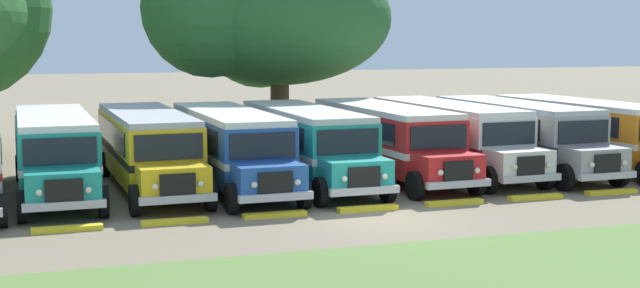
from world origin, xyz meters
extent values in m
plane|color=#84755B|center=(0.00, 0.00, 0.00)|extent=(220.00, 220.00, 0.00)
cylinder|color=black|center=(-11.06, 2.52, 0.50)|extent=(0.32, 1.01, 1.00)
cube|color=teal|center=(-9.38, 8.18, 1.55)|extent=(2.61, 9.23, 2.10)
cube|color=white|center=(-9.38, 8.18, 1.38)|extent=(2.64, 9.25, 0.24)
cube|color=black|center=(-8.12, 8.49, 2.05)|extent=(0.13, 8.00, 0.80)
cube|color=black|center=(-10.66, 8.46, 2.05)|extent=(0.13, 8.00, 0.80)
cube|color=silver|center=(-9.38, 8.18, 2.71)|extent=(2.52, 9.13, 0.22)
cube|color=teal|center=(-9.32, 2.88, 1.02)|extent=(2.22, 1.43, 1.05)
cube|color=black|center=(-9.31, 2.14, 1.05)|extent=(1.10, 0.11, 0.70)
cube|color=#B7B7BC|center=(-9.31, 2.10, 0.62)|extent=(2.40, 0.23, 0.24)
cube|color=black|center=(-9.33, 3.55, 2.05)|extent=(2.20, 0.09, 0.84)
cube|color=white|center=(-9.44, 12.80, 1.45)|extent=(0.90, 0.07, 1.30)
sphere|color=#EAE5C6|center=(-8.61, 2.10, 1.05)|extent=(0.20, 0.20, 0.20)
sphere|color=#EAE5C6|center=(-10.01, 2.08, 1.05)|extent=(0.20, 0.20, 0.20)
cylinder|color=black|center=(-8.12, 2.99, 0.50)|extent=(0.29, 1.00, 1.00)
cylinder|color=black|center=(-10.52, 2.97, 0.50)|extent=(0.29, 1.00, 1.00)
cylinder|color=black|center=(-8.22, 11.19, 0.50)|extent=(0.29, 1.00, 1.00)
cylinder|color=black|center=(-10.62, 11.16, 0.50)|extent=(0.29, 1.00, 1.00)
cube|color=yellow|center=(-6.11, 8.14, 1.55)|extent=(2.71, 9.26, 2.10)
cube|color=black|center=(-6.11, 8.14, 1.38)|extent=(2.74, 9.28, 0.24)
cube|color=black|center=(-4.84, 8.47, 2.05)|extent=(0.22, 8.00, 0.80)
cube|color=black|center=(-7.38, 8.41, 2.05)|extent=(0.22, 8.00, 0.80)
cube|color=#B2B2B7|center=(-6.11, 8.14, 2.71)|extent=(2.63, 9.15, 0.22)
cube|color=yellow|center=(-5.98, 2.84, 1.02)|extent=(2.23, 1.45, 1.05)
cube|color=black|center=(-5.97, 2.10, 1.05)|extent=(1.10, 0.13, 0.70)
cube|color=#B7B7BC|center=(-5.97, 2.06, 0.62)|extent=(2.40, 0.26, 0.24)
cube|color=black|center=(-6.00, 3.51, 2.05)|extent=(2.20, 0.11, 0.84)
cube|color=black|center=(-6.21, 12.76, 1.45)|extent=(0.90, 0.08, 1.30)
sphere|color=#EAE5C6|center=(-5.27, 2.07, 1.05)|extent=(0.20, 0.20, 0.20)
sphere|color=#EAE5C6|center=(-6.67, 2.03, 1.05)|extent=(0.20, 0.20, 0.20)
cylinder|color=black|center=(-4.79, 2.97, 0.50)|extent=(0.30, 1.01, 1.00)
cylinder|color=black|center=(-7.19, 2.91, 0.50)|extent=(0.30, 1.01, 1.00)
cylinder|color=black|center=(-4.98, 11.16, 0.50)|extent=(0.30, 1.01, 1.00)
cylinder|color=black|center=(-7.38, 11.11, 0.50)|extent=(0.30, 1.01, 1.00)
cube|color=#23519E|center=(-3.16, 7.50, 1.55)|extent=(2.69, 9.25, 2.10)
cube|color=silver|center=(-3.16, 7.50, 1.38)|extent=(2.72, 9.27, 0.24)
cube|color=black|center=(-1.90, 7.83, 2.05)|extent=(0.20, 8.00, 0.80)
cube|color=black|center=(-4.44, 7.78, 2.05)|extent=(0.20, 8.00, 0.80)
cube|color=silver|center=(-3.16, 7.50, 2.71)|extent=(2.60, 9.15, 0.22)
cube|color=#23519E|center=(-3.05, 2.20, 1.02)|extent=(2.23, 1.44, 1.05)
cube|color=black|center=(-3.04, 1.46, 1.05)|extent=(1.10, 0.12, 0.70)
cube|color=#B7B7BC|center=(-3.04, 1.42, 0.62)|extent=(2.40, 0.25, 0.24)
cube|color=black|center=(-3.07, 2.87, 2.05)|extent=(2.20, 0.10, 0.84)
cube|color=silver|center=(-3.26, 12.12, 1.45)|extent=(0.90, 0.08, 1.30)
sphere|color=#EAE5C6|center=(-2.34, 1.43, 1.05)|extent=(0.20, 0.20, 0.20)
sphere|color=#EAE5C6|center=(-3.74, 1.40, 1.05)|extent=(0.20, 0.20, 0.20)
cylinder|color=black|center=(-1.86, 2.33, 0.50)|extent=(0.30, 1.01, 1.00)
cylinder|color=black|center=(-4.26, 2.28, 0.50)|extent=(0.30, 1.01, 1.00)
cylinder|color=black|center=(-2.02, 10.53, 0.50)|extent=(0.30, 1.01, 1.00)
cylinder|color=black|center=(-4.42, 10.48, 0.50)|extent=(0.30, 1.01, 1.00)
cube|color=teal|center=(-0.15, 7.66, 1.55)|extent=(2.67, 9.25, 2.10)
cube|color=white|center=(-0.15, 7.66, 1.38)|extent=(2.70, 9.27, 0.24)
cube|color=black|center=(1.12, 7.98, 2.05)|extent=(0.19, 8.00, 0.80)
cube|color=black|center=(-1.42, 7.93, 2.05)|extent=(0.19, 8.00, 0.80)
cube|color=beige|center=(-0.15, 7.66, 2.71)|extent=(2.59, 9.14, 0.22)
cube|color=teal|center=(-0.05, 2.36, 1.02)|extent=(2.23, 1.44, 1.05)
cube|color=black|center=(-0.04, 1.62, 1.05)|extent=(1.10, 0.12, 0.70)
cube|color=#B7B7BC|center=(-0.03, 1.58, 0.62)|extent=(2.40, 0.25, 0.24)
cube|color=black|center=(-0.06, 3.03, 2.05)|extent=(2.20, 0.10, 0.84)
cube|color=white|center=(-0.24, 12.28, 1.45)|extent=(0.90, 0.08, 1.30)
sphere|color=#EAE5C6|center=(0.67, 1.58, 1.05)|extent=(0.20, 0.20, 0.20)
sphere|color=#EAE5C6|center=(-0.73, 1.56, 1.05)|extent=(0.20, 0.20, 0.20)
cylinder|color=black|center=(1.15, 2.48, 0.50)|extent=(0.30, 1.01, 1.00)
cylinder|color=black|center=(-1.25, 2.44, 0.50)|extent=(0.30, 1.01, 1.00)
cylinder|color=black|center=(0.99, 10.68, 0.50)|extent=(0.30, 1.01, 1.00)
cylinder|color=black|center=(-1.41, 10.64, 0.50)|extent=(0.30, 1.01, 1.00)
cube|color=red|center=(3.23, 7.84, 1.55)|extent=(2.83, 9.28, 2.10)
cube|color=white|center=(3.23, 7.84, 1.38)|extent=(2.86, 9.31, 0.24)
cube|color=black|center=(4.48, 8.19, 2.05)|extent=(0.33, 8.00, 0.80)
cube|color=black|center=(1.95, 8.10, 2.05)|extent=(0.33, 8.00, 0.80)
cube|color=silver|center=(3.23, 7.84, 2.71)|extent=(2.75, 9.18, 0.22)
cube|color=red|center=(3.42, 2.55, 1.02)|extent=(2.25, 1.48, 1.05)
cube|color=black|center=(3.44, 1.81, 1.05)|extent=(1.10, 0.14, 0.70)
cube|color=#B7B7BC|center=(3.45, 1.77, 0.62)|extent=(2.41, 0.29, 0.24)
cube|color=black|center=(3.39, 3.22, 2.05)|extent=(2.20, 0.14, 0.84)
cube|color=white|center=(3.06, 12.46, 1.45)|extent=(0.90, 0.09, 1.30)
sphere|color=#EAE5C6|center=(4.15, 1.78, 1.05)|extent=(0.20, 0.20, 0.20)
sphere|color=#EAE5C6|center=(2.75, 1.73, 1.05)|extent=(0.20, 0.20, 0.20)
cylinder|color=black|center=(4.61, 2.69, 0.50)|extent=(0.32, 1.01, 1.00)
cylinder|color=black|center=(2.21, 2.60, 0.50)|extent=(0.32, 1.01, 1.00)
cylinder|color=black|center=(4.32, 10.88, 0.50)|extent=(0.32, 1.01, 1.00)
cylinder|color=black|center=(1.92, 10.80, 0.50)|extent=(0.32, 1.01, 1.00)
cube|color=silver|center=(6.14, 8.10, 1.55)|extent=(2.91, 9.30, 2.10)
cube|color=maroon|center=(6.14, 8.10, 1.38)|extent=(2.94, 9.32, 0.24)
cube|color=black|center=(7.40, 8.46, 2.05)|extent=(0.40, 7.99, 0.80)
cube|color=black|center=(4.86, 8.34, 2.05)|extent=(0.40, 7.99, 0.80)
cube|color=silver|center=(6.14, 8.10, 2.71)|extent=(2.83, 9.20, 0.22)
cube|color=silver|center=(6.38, 2.80, 1.02)|extent=(2.26, 1.50, 1.05)
cube|color=black|center=(6.41, 2.07, 1.05)|extent=(1.10, 0.15, 0.70)
cube|color=#B7B7BC|center=(6.41, 2.03, 0.62)|extent=(2.41, 0.31, 0.24)
cube|color=black|center=(6.35, 3.47, 2.05)|extent=(2.20, 0.16, 0.84)
cube|color=maroon|center=(5.93, 12.71, 1.45)|extent=(0.90, 0.10, 1.30)
sphere|color=#EAE5C6|center=(7.11, 2.05, 1.05)|extent=(0.20, 0.20, 0.20)
sphere|color=#EAE5C6|center=(5.72, 1.98, 1.05)|extent=(0.20, 0.20, 0.20)
cylinder|color=black|center=(7.57, 2.96, 0.50)|extent=(0.32, 1.01, 1.00)
cylinder|color=black|center=(5.18, 2.85, 0.50)|extent=(0.32, 1.01, 1.00)
cylinder|color=black|center=(7.20, 11.15, 0.50)|extent=(0.32, 1.01, 1.00)
cylinder|color=black|center=(4.81, 11.04, 0.50)|extent=(0.32, 1.01, 1.00)
cube|color=#9E9993|center=(9.08, 7.72, 1.55)|extent=(2.83, 9.28, 2.10)
cube|color=#282828|center=(9.08, 7.72, 1.38)|extent=(2.86, 9.31, 0.24)
cube|color=black|center=(10.34, 8.06, 2.05)|extent=(0.33, 8.00, 0.80)
cube|color=black|center=(7.80, 7.97, 2.05)|extent=(0.33, 8.00, 0.80)
cube|color=#B2B2B7|center=(9.08, 7.72, 2.71)|extent=(2.75, 9.18, 0.22)
cube|color=#9E9993|center=(9.28, 2.42, 1.02)|extent=(2.25, 1.48, 1.05)
cube|color=black|center=(9.30, 1.68, 1.05)|extent=(1.10, 0.14, 0.70)
cube|color=#B7B7BC|center=(9.30, 1.64, 0.62)|extent=(2.41, 0.29, 0.24)
cube|color=black|center=(9.25, 3.09, 2.05)|extent=(2.20, 0.14, 0.84)
cube|color=#282828|center=(8.92, 12.33, 1.45)|extent=(0.90, 0.09, 1.30)
sphere|color=#EAE5C6|center=(10.00, 1.65, 1.05)|extent=(0.20, 0.20, 0.20)
sphere|color=#EAE5C6|center=(8.60, 1.60, 1.05)|extent=(0.20, 0.20, 0.20)
cylinder|color=black|center=(10.47, 2.56, 0.50)|extent=(0.32, 1.01, 1.00)
cylinder|color=black|center=(8.07, 2.48, 0.50)|extent=(0.32, 1.01, 1.00)
cylinder|color=black|center=(10.18, 10.76, 0.50)|extent=(0.32, 1.01, 1.00)
cylinder|color=black|center=(7.78, 10.67, 0.50)|extent=(0.32, 1.01, 1.00)
cube|color=orange|center=(12.27, 7.57, 1.55)|extent=(3.28, 9.38, 2.10)
cube|color=white|center=(12.27, 7.57, 1.38)|extent=(3.31, 9.40, 0.24)
cube|color=black|center=(13.51, 7.97, 2.05)|extent=(0.72, 7.97, 0.80)
cube|color=black|center=(10.98, 7.76, 2.05)|extent=(0.72, 7.97, 0.80)
cube|color=silver|center=(12.27, 7.57, 2.71)|extent=(3.19, 9.27, 0.22)
cube|color=white|center=(11.88, 12.17, 1.45)|extent=(0.90, 0.14, 1.30)
cylinder|color=black|center=(13.21, 10.66, 0.50)|extent=(0.36, 1.02, 1.00)
cylinder|color=black|center=(10.82, 10.45, 0.50)|extent=(0.36, 1.02, 1.00)
cube|color=yellow|center=(-9.29, 1.39, 0.07)|extent=(2.00, 0.36, 0.15)
cube|color=yellow|center=(-6.19, 1.39, 0.07)|extent=(2.00, 0.36, 0.15)
cube|color=yellow|center=(-3.10, 1.39, 0.07)|extent=(2.00, 0.36, 0.15)
cube|color=yellow|center=(0.00, 1.39, 0.07)|extent=(2.00, 0.36, 0.15)
cube|color=yellow|center=(3.10, 1.39, 0.07)|extent=(2.00, 0.36, 0.15)
cube|color=yellow|center=(6.19, 1.39, 0.07)|extent=(2.00, 0.36, 0.15)
cube|color=yellow|center=(9.29, 1.39, 0.07)|extent=(2.00, 0.36, 0.15)
cylinder|color=brown|center=(1.60, 17.13, 2.00)|extent=(0.92, 0.92, 3.99)
ellipsoid|color=#235628|center=(1.60, 17.13, 6.43)|extent=(10.98, 10.55, 6.50)
sphere|color=#235628|center=(4.48, 18.35, 6.72)|extent=(5.64, 5.64, 5.64)
sphere|color=#235628|center=(-2.03, 16.01, 6.86)|extent=(6.44, 6.44, 6.44)
sphere|color=#235628|center=(1.60, 20.83, 6.00)|extent=(6.34, 6.34, 6.34)
camera|label=1|loc=(-10.26, -24.27, 5.58)|focal=49.12mm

